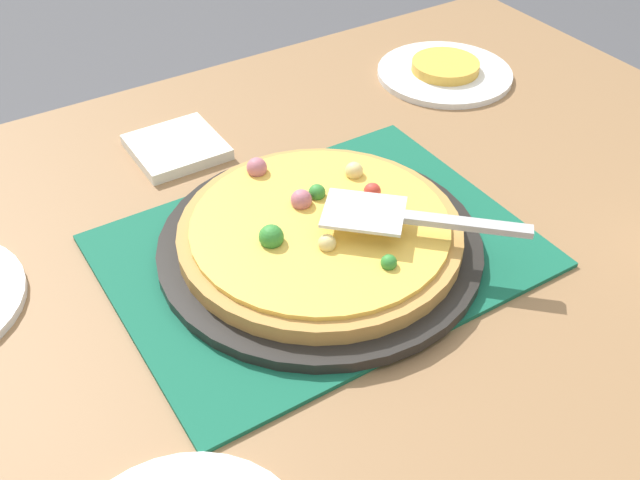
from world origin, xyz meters
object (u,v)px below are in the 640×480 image
(pizza, at_px, (320,231))
(plate_far_right, at_px, (445,73))
(served_slice_right, at_px, (445,66))
(pizza_server, at_px, (407,217))
(pizza_pan, at_px, (320,245))
(napkin_stack, at_px, (177,147))

(pizza, relative_size, plate_far_right, 1.50)
(plate_far_right, height_order, served_slice_right, served_slice_right)
(pizza, bearing_deg, served_slice_right, -146.98)
(plate_far_right, xyz_separation_m, pizza_server, (0.34, 0.33, 0.06))
(pizza_pan, bearing_deg, served_slice_right, -146.88)
(served_slice_right, distance_m, pizza_server, 0.48)
(pizza_server, bearing_deg, pizza_pan, -43.13)
(served_slice_right, bearing_deg, plate_far_right, 0.00)
(napkin_stack, bearing_deg, pizza, 100.86)
(pizza_pan, height_order, plate_far_right, pizza_pan)
(plate_far_right, height_order, napkin_stack, napkin_stack)
(served_slice_right, height_order, napkin_stack, served_slice_right)
(plate_far_right, bearing_deg, pizza, 33.02)
(pizza_pan, bearing_deg, pizza, -94.43)
(served_slice_right, xyz_separation_m, pizza_server, (0.34, 0.33, 0.05))
(plate_far_right, distance_m, pizza_server, 0.48)
(served_slice_right, relative_size, napkin_stack, 0.92)
(plate_far_right, height_order, pizza_server, pizza_server)
(pizza_server, bearing_deg, pizza, -43.64)
(pizza_pan, distance_m, napkin_stack, 0.30)
(pizza_pan, height_order, pizza_server, pizza_server)
(napkin_stack, bearing_deg, served_slice_right, 177.01)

